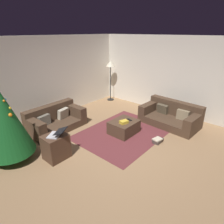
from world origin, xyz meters
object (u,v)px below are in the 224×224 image
(tv_remote, at_px, (130,120))
(couch_left, at_px, (55,120))
(couch_right, at_px, (171,116))
(side_table, at_px, (56,147))
(christmas_tree, at_px, (6,122))
(corner_lamp, at_px, (110,67))
(laptop, at_px, (57,134))
(ottoman, at_px, (124,127))
(gift_box, at_px, (124,122))
(book_stack, at_px, (158,140))

(tv_remote, bearing_deg, couch_left, 138.81)
(couch_right, relative_size, side_table, 3.04)
(christmas_tree, xyz_separation_m, corner_lamp, (4.55, 1.04, 0.47))
(side_table, bearing_deg, laptop, -58.50)
(christmas_tree, bearing_deg, couch_left, 21.02)
(ottoman, xyz_separation_m, side_table, (-1.95, 0.44, 0.11))
(laptop, bearing_deg, ottoman, -11.43)
(side_table, relative_size, corner_lamp, 0.36)
(couch_left, bearing_deg, christmas_tree, 19.62)
(christmas_tree, bearing_deg, couch_right, -25.04)
(couch_left, height_order, ottoman, couch_left)
(gift_box, bearing_deg, couch_left, 119.02)
(couch_left, relative_size, corner_lamp, 1.01)
(ottoman, xyz_separation_m, gift_box, (-0.11, -0.08, 0.22))
(tv_remote, relative_size, laptop, 0.32)
(couch_right, bearing_deg, gift_box, 69.94)
(ottoman, height_order, laptop, laptop)
(corner_lamp, bearing_deg, tv_remote, -127.64)
(couch_left, distance_m, christmas_tree, 1.75)
(ottoman, bearing_deg, christmas_tree, 156.23)
(christmas_tree, bearing_deg, corner_lamp, 12.85)
(ottoman, bearing_deg, side_table, 167.35)
(couch_left, xyz_separation_m, laptop, (-0.81, -1.35, 0.37))
(couch_right, bearing_deg, christmas_tree, 68.14)
(couch_right, relative_size, book_stack, 5.66)
(book_stack, height_order, corner_lamp, corner_lamp)
(gift_box, bearing_deg, tv_remote, 1.35)
(tv_remote, distance_m, book_stack, 0.98)
(gift_box, height_order, christmas_tree, christmas_tree)
(couch_right, height_order, christmas_tree, christmas_tree)
(ottoman, xyz_separation_m, book_stack, (0.16, -1.00, -0.12))
(tv_remote, bearing_deg, laptop, -178.86)
(laptop, xyz_separation_m, book_stack, (2.09, -1.39, -0.58))
(ottoman, xyz_separation_m, laptop, (-1.92, 0.39, 0.46))
(christmas_tree, bearing_deg, side_table, -46.75)
(gift_box, relative_size, book_stack, 0.71)
(corner_lamp, bearing_deg, side_table, -155.56)
(gift_box, bearing_deg, christmas_tree, 153.88)
(christmas_tree, height_order, corner_lamp, christmas_tree)
(laptop, xyz_separation_m, corner_lamp, (3.84, 1.81, 0.76))
(gift_box, bearing_deg, ottoman, 36.59)
(couch_left, relative_size, laptop, 3.35)
(corner_lamp, bearing_deg, book_stack, -118.69)
(tv_remote, relative_size, corner_lamp, 0.10)
(laptop, distance_m, corner_lamp, 4.31)
(couch_right, relative_size, tv_remote, 11.15)
(tv_remote, height_order, laptop, laptop)
(tv_remote, bearing_deg, christmas_tree, 169.83)
(laptop, bearing_deg, corner_lamp, 25.22)
(tv_remote, distance_m, corner_lamp, 3.04)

